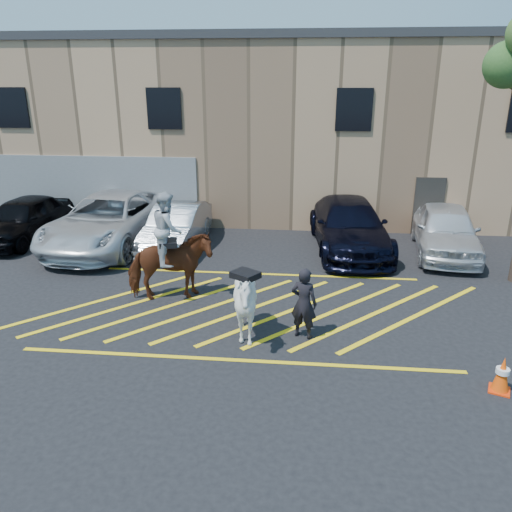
# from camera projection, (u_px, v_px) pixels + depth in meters

# --- Properties ---
(ground) EXTENTS (90.00, 90.00, 0.00)m
(ground) POSITION_uv_depth(u_px,v_px,m) (251.00, 304.00, 13.24)
(ground) COLOR black
(ground) RESTS_ON ground
(car_black_suv) EXTENTS (2.21, 4.81, 1.60)m
(car_black_suv) POSITION_uv_depth(u_px,v_px,m) (23.00, 219.00, 18.31)
(car_black_suv) COLOR black
(car_black_suv) RESTS_ON ground
(car_white_pickup) EXTENTS (3.53, 6.74, 1.81)m
(car_white_pickup) POSITION_uv_depth(u_px,v_px,m) (110.00, 220.00, 17.72)
(car_white_pickup) COLOR silver
(car_white_pickup) RESTS_ON ground
(car_silver_sedan) EXTENTS (1.70, 4.59, 1.50)m
(car_silver_sedan) POSITION_uv_depth(u_px,v_px,m) (177.00, 227.00, 17.52)
(car_silver_sedan) COLOR #8D939A
(car_silver_sedan) RESTS_ON ground
(car_blue_suv) EXTENTS (2.87, 5.99, 1.68)m
(car_blue_suv) POSITION_uv_depth(u_px,v_px,m) (349.00, 226.00, 17.31)
(car_blue_suv) COLOR black
(car_blue_suv) RESTS_ON ground
(car_white_suv) EXTENTS (2.54, 5.06, 1.66)m
(car_white_suv) POSITION_uv_depth(u_px,v_px,m) (446.00, 230.00, 16.87)
(car_white_suv) COLOR silver
(car_white_suv) RESTS_ON ground
(handler) EXTENTS (0.72, 0.59, 1.69)m
(handler) POSITION_uv_depth(u_px,v_px,m) (304.00, 303.00, 11.31)
(handler) COLOR black
(handler) RESTS_ON ground
(warehouse) EXTENTS (32.42, 10.20, 7.30)m
(warehouse) POSITION_uv_depth(u_px,v_px,m) (278.00, 124.00, 23.25)
(warehouse) COLOR tan
(warehouse) RESTS_ON ground
(hatching_zone) EXTENTS (12.60, 5.12, 0.01)m
(hatching_zone) POSITION_uv_depth(u_px,v_px,m) (249.00, 309.00, 12.95)
(hatching_zone) COLOR yellow
(hatching_zone) RESTS_ON ground
(mounted_bay) EXTENTS (2.43, 1.57, 2.96)m
(mounted_bay) POSITION_uv_depth(u_px,v_px,m) (169.00, 258.00, 13.17)
(mounted_bay) COLOR #582A14
(mounted_bay) RESTS_ON ground
(saddled_white) EXTENTS (2.11, 2.15, 1.79)m
(saddled_white) POSITION_uv_depth(u_px,v_px,m) (246.00, 303.00, 11.18)
(saddled_white) COLOR silver
(saddled_white) RESTS_ON ground
(traffic_cone) EXTENTS (0.49, 0.49, 0.73)m
(traffic_cone) POSITION_uv_depth(u_px,v_px,m) (502.00, 374.00, 9.46)
(traffic_cone) COLOR #ED3409
(traffic_cone) RESTS_ON ground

